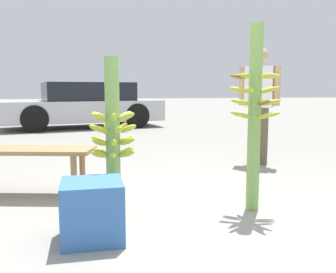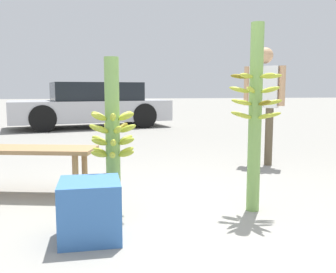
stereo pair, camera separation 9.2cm
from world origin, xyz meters
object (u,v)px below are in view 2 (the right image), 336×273
banana_stalk_center (255,114)px  produce_crate (90,210)px  market_bench (17,154)px  banana_stalk_left (113,136)px  vendor_person (264,95)px  parked_car (92,105)px

banana_stalk_center → produce_crate: banana_stalk_center is taller
market_bench → produce_crate: market_bench is taller
banana_stalk_left → banana_stalk_center: size_ratio=0.82×
vendor_person → produce_crate: bearing=82.2°
market_bench → produce_crate: bearing=-46.2°
vendor_person → parked_car: (-2.42, 5.89, -0.37)m
banana_stalk_left → produce_crate: bearing=-110.2°
vendor_person → produce_crate: 3.38m
banana_stalk_left → vendor_person: bearing=38.6°
produce_crate → vendor_person: bearing=43.7°
market_bench → parked_car: parked_car is taller
market_bench → parked_car: (0.70, 6.83, 0.20)m
banana_stalk_left → parked_car: banana_stalk_left is taller
banana_stalk_center → produce_crate: bearing=-165.0°
banana_stalk_left → produce_crate: 0.72m
banana_stalk_left → market_bench: bearing=139.1°
banana_stalk_left → market_bench: 1.26m
banana_stalk_left → banana_stalk_center: 1.24m
banana_stalk_left → produce_crate: (-0.19, -0.52, -0.46)m
banana_stalk_center → vendor_person: 2.13m
parked_car → banana_stalk_left: bearing=170.6°
parked_car → produce_crate: parked_car is taller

